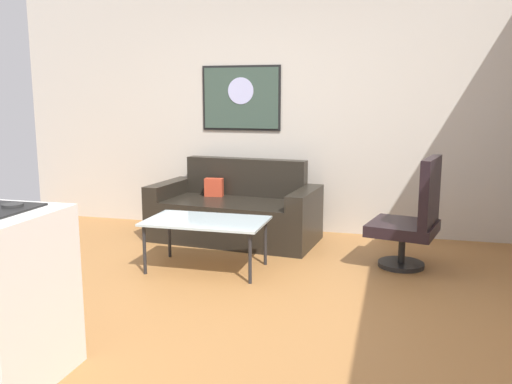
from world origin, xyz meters
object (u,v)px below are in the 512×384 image
couch (236,213)px  coffee_table (206,224)px  wall_painting (241,98)px  armchair (413,218)px

couch → coffee_table: 1.07m
couch → coffee_table: (0.06, -1.06, 0.13)m
couch → wall_painting: size_ratio=1.97×
couch → wall_painting: bearing=99.6°
coffee_table → wall_painting: size_ratio=1.14×
armchair → coffee_table: bearing=-164.1°
coffee_table → wall_painting: 1.94m
coffee_table → armchair: bearing=15.9°
couch → coffee_table: size_ratio=1.73×
coffee_table → armchair: (1.76, 0.50, 0.05)m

